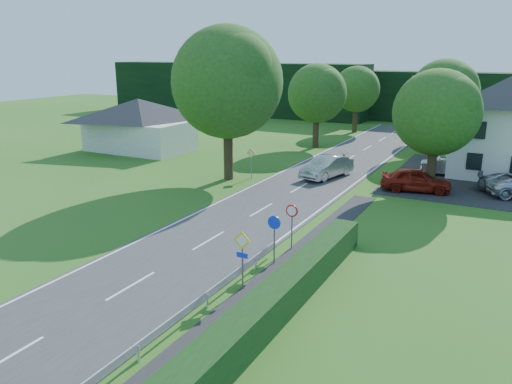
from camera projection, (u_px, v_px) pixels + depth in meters
The scene contains 27 objects.
ground at pixel (5, 361), 16.05m from camera, with size 160.00×160.00×0.00m, color #295B1A.
road at pixel (275, 202), 33.06m from camera, with size 7.00×80.00×0.04m, color #353537.
footpath at pixel (166, 371), 15.51m from camera, with size 1.50×44.00×0.04m, color black.
parking_pad at pixel (487, 180), 38.69m from camera, with size 14.00×16.00×0.04m, color black.
line_edge_left at pixel (233, 195), 34.52m from camera, with size 0.12×80.00×0.01m, color white.
line_edge_right at pixel (321, 209), 31.58m from camera, with size 0.12×80.00×0.01m, color white.
line_centre at pixel (275, 202), 33.05m from camera, with size 0.12×80.00×0.01m, color white, non-canonical shape.
tree_main at pixel (228, 104), 37.60m from camera, with size 9.40×9.40×11.64m, color #204D17, non-canonical shape.
tree_left_far at pixel (317, 106), 51.17m from camera, with size 7.00×7.00×8.58m, color #204D17, non-canonical shape.
tree_right_far at pixel (443, 107), 47.38m from camera, with size 7.40×7.40×9.09m, color #204D17, non-canonical shape.
tree_left_back at pixel (356, 99), 61.22m from camera, with size 6.60×6.60×8.07m, color #204D17, non-canonical shape.
tree_right_back at pixel (443, 107), 54.85m from camera, with size 6.20×6.20×7.56m, color #204D17, non-canonical shape.
tree_right_mid at pixel (435, 131), 34.87m from camera, with size 7.00×7.00×8.58m, color #204D17, non-canonical shape.
treeline_left at pixel (233, 88), 80.35m from camera, with size 44.00×6.00×8.00m, color black.
treeline_right at pixel (476, 99), 67.63m from camera, with size 30.00×5.00×7.00m, color black.
bungalow_left at pixel (139, 124), 49.87m from camera, with size 11.00×6.50×5.20m.
streetlight at pixel (433, 125), 36.72m from camera, with size 2.03×0.18×8.00m.
sign_priority_right at pixel (242, 250), 20.41m from camera, with size 0.78×0.09×2.59m.
sign_roundabout at pixel (274, 230), 23.00m from camera, with size 0.64×0.08×2.37m.
sign_speed_limit at pixel (292, 216), 24.67m from camera, with size 0.64×0.11×2.37m.
sign_priority_left at pixel (251, 157), 38.87m from camera, with size 0.78×0.09×2.44m.
moving_car at pixel (327, 167), 39.30m from camera, with size 1.79×5.14×1.69m, color #BCBCC1.
motorcycle at pixel (344, 157), 44.43m from camera, with size 0.69×1.99×1.04m, color black.
parked_car_red at pixel (416, 180), 35.37m from camera, with size 1.95×4.84×1.65m, color maroon.
parked_car_silver_a at pixel (448, 167), 40.11m from camera, with size 1.46×4.17×1.38m, color #ADADB1.
parked_car_grey at pixel (512, 184), 34.83m from camera, with size 1.85×4.54×1.32m, color #505156.
parasol at pixel (485, 167), 38.74m from camera, with size 2.15×2.19×1.97m, color #B82E0E.
Camera 1 is at (13.72, -8.55, 9.57)m, focal length 35.00 mm.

